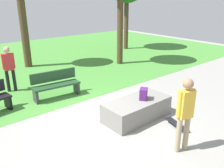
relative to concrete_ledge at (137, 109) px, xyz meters
name	(u,v)px	position (x,y,z in m)	size (l,w,h in m)	color
ground_plane	(98,123)	(-1.03, 0.48, -0.28)	(28.00, 28.00, 0.00)	gray
grass_lawn	(7,65)	(-1.03, 8.22, -0.27)	(26.60, 12.52, 0.01)	#478C38
concrete_ledge	(137,109)	(0.00, 0.00, 0.00)	(1.96, 0.91, 0.55)	gray
backpack_on_ledge	(143,94)	(0.18, -0.06, 0.44)	(0.28, 0.20, 0.32)	#4C1E66
skater_performing_trick	(185,110)	(-0.32, -1.72, 0.73)	(0.42, 0.27, 1.72)	tan
skateboard_by_ledge	(177,124)	(0.48, -1.03, -0.21)	(0.41, 0.82, 0.08)	black
park_bench_near_lamppost	(56,84)	(-1.03, 2.87, 0.20)	(1.64, 0.63, 0.91)	#1E4223
pedestrian_with_backpack	(9,65)	(-2.01, 4.45, 0.71)	(0.42, 0.40, 1.65)	black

